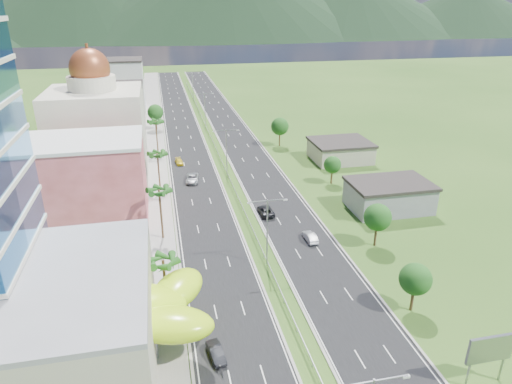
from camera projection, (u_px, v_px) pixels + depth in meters
ground at (284, 303)px, 61.73m from camera, size 500.00×500.00×0.00m
road_left at (183, 132)px, 141.32m from camera, size 11.00×260.00×0.04m
road_right at (231, 130)px, 144.25m from camera, size 11.00×260.00×0.04m
sidewalk_left at (152, 134)px, 139.46m from camera, size 7.00×260.00×0.12m
median_guardrail at (215, 146)px, 126.33m from camera, size 0.10×216.06×0.76m
streetlight_median_b at (267, 225)px, 68.12m from camera, size 6.04×0.25×11.00m
streetlight_median_c at (226, 148)px, 104.14m from camera, size 6.04×0.25×11.00m
streetlight_median_d at (205, 106)px, 144.68m from camera, size 6.04×0.25×11.00m
streetlight_median_e at (193, 83)px, 185.21m from camera, size 6.04×0.25×11.00m
mall_podium at (7, 333)px, 47.96m from camera, size 30.00×24.00×11.00m
lime_canopy at (126, 310)px, 52.29m from camera, size 18.00×15.00×7.40m
pink_shophouse at (88, 182)px, 82.19m from camera, size 20.00×15.00×15.00m
domed_building at (98, 129)px, 101.41m from camera, size 20.00×20.00×28.70m
midrise_grey at (113, 118)px, 125.42m from camera, size 16.00×15.00×16.00m
midrise_beige at (118, 106)px, 145.82m from camera, size 16.00×15.00×13.00m
midrise_white at (121, 86)px, 165.56m from camera, size 16.00×15.00×18.00m
billboard at (490, 350)px, 47.11m from camera, size 5.20×0.35×6.20m
shed_near at (389, 197)px, 88.73m from camera, size 15.00×10.00×5.00m
shed_far at (340, 152)px, 116.26m from camera, size 14.00×12.00×4.40m
palm_tree_b at (163, 263)px, 57.77m from camera, size 3.60×3.60×8.10m
palm_tree_c at (159, 193)px, 75.23m from camera, size 3.60×3.60×9.60m
palm_tree_d at (157, 155)px, 96.31m from camera, size 3.60×3.60×8.60m
palm_tree_e at (156, 123)px, 118.53m from camera, size 3.60×3.60×9.40m
leafy_tree_lfar at (155, 112)px, 142.11m from camera, size 4.90×4.90×8.05m
leafy_tree_ra at (415, 279)px, 58.49m from camera, size 4.20×4.20×6.90m
leafy_tree_rb at (378, 217)px, 74.23m from camera, size 4.55×4.55×7.47m
leafy_tree_rc at (332, 165)px, 100.34m from camera, size 3.85×3.85×6.33m
leafy_tree_rd at (280, 126)px, 126.12m from camera, size 4.90×4.90×8.05m
mountain_ridge at (225, 39)px, 478.72m from camera, size 860.00×140.00×90.00m
car_dark_left at (216, 352)px, 52.04m from camera, size 2.10×4.28×1.35m
car_silver_mid_left at (192, 178)px, 102.51m from camera, size 3.38×6.06×1.60m
car_yellow_far_left at (179, 162)px, 113.67m from camera, size 2.15×4.36×1.22m
car_silver_right at (310, 237)px, 77.39m from camera, size 1.69×4.46×1.45m
car_dark_far_right at (266, 211)px, 86.92m from camera, size 2.58×5.44×1.50m
motorcycle at (221, 368)px, 49.93m from camera, size 0.83×1.92×1.19m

